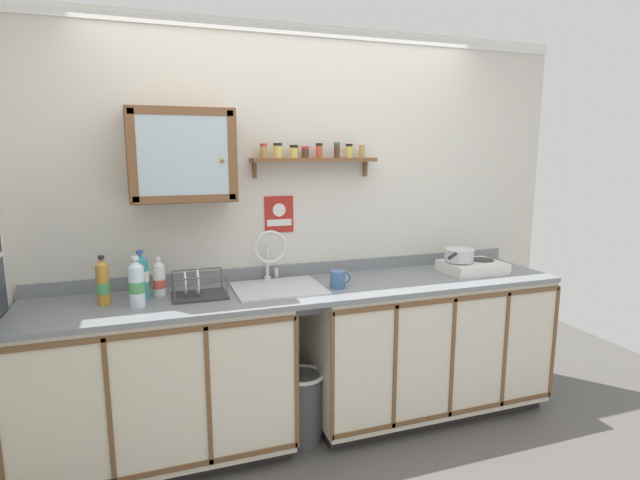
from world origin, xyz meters
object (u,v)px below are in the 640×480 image
object	(u,v)px
saucepan	(459,255)
mug	(338,279)
warning_sign	(279,215)
trash_bin	(303,405)
hot_plate_stove	(472,267)
bottle_opaque_white_0	(159,279)
sink	(277,289)
bottle_detergent_teal_3	(141,277)
bottle_water_clear_1	(137,284)
wall_cabinet	(182,156)
dish_rack	(198,291)
bottle_juice_amber_2	(103,283)

from	to	relation	value
saucepan	mug	xyz separation A→B (m)	(-0.91, -0.08, -0.07)
warning_sign	trash_bin	world-z (taller)	warning_sign
hot_plate_stove	bottle_opaque_white_0	size ratio (longest dim) A/B	1.74
sink	trash_bin	world-z (taller)	sink
bottle_detergent_teal_3	trash_bin	world-z (taller)	bottle_detergent_teal_3
bottle_water_clear_1	warning_sign	size ratio (longest dim) A/B	1.16
hot_plate_stove	wall_cabinet	size ratio (longest dim) A/B	0.67
saucepan	mug	distance (m)	0.92
bottle_water_clear_1	mug	xyz separation A→B (m)	(1.14, -0.00, -0.07)
warning_sign	mug	bearing A→B (deg)	-54.49
bottle_detergent_teal_3	mug	size ratio (longest dim) A/B	2.06
sink	trash_bin	bearing A→B (deg)	-45.95
saucepan	bottle_opaque_white_0	xyz separation A→B (m)	(-1.94, 0.10, -0.03)
saucepan	wall_cabinet	size ratio (longest dim) A/B	0.50
mug	wall_cabinet	size ratio (longest dim) A/B	0.23
sink	bottle_water_clear_1	size ratio (longest dim) A/B	1.92
bottle_detergent_teal_3	wall_cabinet	world-z (taller)	wall_cabinet
bottle_water_clear_1	bottle_detergent_teal_3	world-z (taller)	bottle_detergent_teal_3
dish_rack	bottle_detergent_teal_3	bearing A→B (deg)	169.47
hot_plate_stove	bottle_water_clear_1	size ratio (longest dim) A/B	1.44
bottle_water_clear_1	trash_bin	size ratio (longest dim) A/B	0.62
bottle_water_clear_1	dish_rack	distance (m)	0.34
bottle_opaque_white_0	warning_sign	world-z (taller)	warning_sign
sink	mug	xyz separation A→B (m)	(0.35, -0.11, 0.06)
bottle_opaque_white_0	wall_cabinet	bearing A→B (deg)	20.55
hot_plate_stove	bottle_detergent_teal_3	world-z (taller)	bottle_detergent_teal_3
bottle_opaque_white_0	sink	bearing A→B (deg)	-6.00
dish_rack	wall_cabinet	size ratio (longest dim) A/B	0.52
bottle_opaque_white_0	dish_rack	xyz separation A→B (m)	(0.20, -0.10, -0.07)
bottle_juice_amber_2	warning_sign	size ratio (longest dim) A/B	1.15
dish_rack	warning_sign	size ratio (longest dim) A/B	1.30
wall_cabinet	trash_bin	distance (m)	1.66
bottle_detergent_teal_3	warning_sign	xyz separation A→B (m)	(0.86, 0.24, 0.28)
mug	bottle_detergent_teal_3	bearing A→B (deg)	173.12
dish_rack	warning_sign	world-z (taller)	warning_sign
saucepan	bottle_water_clear_1	world-z (taller)	bottle_water_clear_1
wall_cabinet	warning_sign	xyz separation A→B (m)	(0.60, 0.13, -0.38)
wall_cabinet	trash_bin	bearing A→B (deg)	-21.98
bottle_opaque_white_0	bottle_water_clear_1	bearing A→B (deg)	-123.35
bottle_water_clear_1	dish_rack	bearing A→B (deg)	13.76
bottle_juice_amber_2	trash_bin	xyz separation A→B (m)	(1.08, -0.12, -0.85)
bottle_water_clear_1	bottle_juice_amber_2	distance (m)	0.20
saucepan	mug	bearing A→B (deg)	-174.79
sink	bottle_juice_amber_2	world-z (taller)	sink
saucepan	wall_cabinet	distance (m)	1.91
hot_plate_stove	dish_rack	distance (m)	1.84
hot_plate_stove	wall_cabinet	distance (m)	2.03
sink	bottle_water_clear_1	xyz separation A→B (m)	(-0.79, -0.11, 0.13)
dish_rack	trash_bin	world-z (taller)	dish_rack
mug	bottle_opaque_white_0	bearing A→B (deg)	170.09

